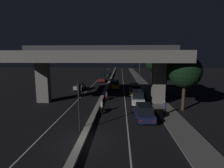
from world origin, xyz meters
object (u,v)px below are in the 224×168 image
object	(u,v)px
traffic_light_left_of_median	(79,98)
car_taxi_yellow_third	(135,89)
car_white_second	(138,97)
motorcycle_black_filtering_near	(102,107)
car_silver_lead_oncoming	(80,86)
car_dark_blue_fourth_oncoming	(107,72)
car_dark_blue_lead	(144,112)
motorcycle_white_filtering_far	(109,87)
car_dark_red_second_oncoming	(102,78)
car_taxi_yellow_fourth	(116,84)
motorcycle_red_filtering_mid	(107,96)
street_lamp	(139,64)
pedestrian_on_sidewalk	(164,108)
car_dark_green_third_oncoming	(106,75)

from	to	relation	value
traffic_light_left_of_median	car_taxi_yellow_third	world-z (taller)	traffic_light_left_of_median
car_white_second	motorcycle_black_filtering_near	size ratio (longest dim) A/B	2.27
car_silver_lead_oncoming	car_dark_blue_fourth_oncoming	size ratio (longest dim) A/B	0.96
car_taxi_yellow_third	car_dark_blue_lead	bearing A→B (deg)	-178.67
car_white_second	motorcycle_white_filtering_far	xyz separation A→B (m)	(-4.93, 10.28, -0.41)
car_dark_red_second_oncoming	car_dark_blue_fourth_oncoming	bearing A→B (deg)	-176.41
car_white_second	motorcycle_white_filtering_far	size ratio (longest dim) A/B	2.52
car_taxi_yellow_fourth	car_dark_blue_fourth_oncoming	distance (m)	32.06
car_taxi_yellow_third	motorcycle_red_filtering_mid	bearing A→B (deg)	128.65
street_lamp	car_dark_blue_fourth_oncoming	bearing A→B (deg)	112.73
pedestrian_on_sidewalk	car_dark_red_second_oncoming	bearing A→B (deg)	110.11
traffic_light_left_of_median	street_lamp	bearing A→B (deg)	74.39
car_dark_blue_lead	car_dark_red_second_oncoming	xyz separation A→B (m)	(-7.61, 29.40, 0.13)
car_dark_blue_fourth_oncoming	motorcycle_black_filtering_near	xyz separation A→B (m)	(3.05, -48.50, -0.13)
street_lamp	car_dark_red_second_oncoming	xyz separation A→B (m)	(-9.72, 2.36, -3.91)
car_dark_blue_lead	car_dark_green_third_oncoming	world-z (taller)	car_dark_blue_lead
motorcycle_black_filtering_near	car_taxi_yellow_third	bearing A→B (deg)	-27.22
motorcycle_black_filtering_near	motorcycle_red_filtering_mid	xyz separation A→B (m)	(0.06, 6.52, 0.00)
traffic_light_left_of_median	car_dark_red_second_oncoming	bearing A→B (deg)	92.26
motorcycle_red_filtering_mid	motorcycle_white_filtering_far	world-z (taller)	motorcycle_red_filtering_mid
car_taxi_yellow_third	car_taxi_yellow_fourth	xyz separation A→B (m)	(-3.60, 6.56, -0.13)
car_dark_red_second_oncoming	motorcycle_red_filtering_mid	distance (m)	20.63
motorcycle_white_filtering_far	pedestrian_on_sidewalk	xyz separation A→B (m)	(7.56, -15.38, 0.34)
motorcycle_white_filtering_far	pedestrian_on_sidewalk	distance (m)	17.14
car_dark_blue_lead	car_dark_blue_fourth_oncoming	distance (m)	51.56
street_lamp	pedestrian_on_sidewalk	distance (m)	25.77
pedestrian_on_sidewalk	motorcycle_white_filtering_far	bearing A→B (deg)	116.17
car_silver_lead_oncoming	car_dark_red_second_oncoming	xyz separation A→B (m)	(3.43, 12.49, 0.24)
street_lamp	car_dark_green_third_oncoming	xyz separation A→B (m)	(-9.75, 14.71, -4.18)
car_taxi_yellow_third	pedestrian_on_sidewalk	bearing A→B (deg)	-165.56
car_dark_blue_lead	car_silver_lead_oncoming	bearing A→B (deg)	30.76
car_silver_lead_oncoming	motorcycle_white_filtering_far	world-z (taller)	car_silver_lead_oncoming
car_silver_lead_oncoming	car_taxi_yellow_fourth	bearing A→B (deg)	108.60
car_dark_red_second_oncoming	motorcycle_red_filtering_mid	world-z (taller)	car_dark_red_second_oncoming
car_dark_blue_lead	car_dark_green_third_oncoming	xyz separation A→B (m)	(-7.65, 41.75, -0.14)
motorcycle_red_filtering_mid	motorcycle_white_filtering_far	xyz separation A→B (m)	(-0.19, 8.00, -0.01)
car_dark_red_second_oncoming	car_dark_blue_fourth_oncoming	world-z (taller)	car_dark_red_second_oncoming
car_dark_blue_lead	car_dark_green_third_oncoming	distance (m)	42.45
car_white_second	car_taxi_yellow_fourth	distance (m)	12.99
car_silver_lead_oncoming	car_dark_red_second_oncoming	bearing A→B (deg)	166.20
car_dark_red_second_oncoming	motorcycle_black_filtering_near	xyz separation A→B (m)	(2.75, -26.95, -0.39)
car_dark_green_third_oncoming	pedestrian_on_sidewalk	distance (m)	41.44
traffic_light_left_of_median	car_dark_green_third_oncoming	size ratio (longest dim) A/B	0.96
car_taxi_yellow_fourth	car_dark_green_third_oncoming	xyz separation A→B (m)	(-4.02, 22.57, -0.18)
car_dark_blue_lead	motorcycle_red_filtering_mid	bearing A→B (deg)	25.75
traffic_light_left_of_median	motorcycle_black_filtering_near	world-z (taller)	traffic_light_left_of_median
car_dark_red_second_oncoming	car_dark_green_third_oncoming	xyz separation A→B (m)	(-0.03, 12.35, -0.27)
motorcycle_black_filtering_near	car_white_second	bearing A→B (deg)	-50.36
car_taxi_yellow_third	motorcycle_red_filtering_mid	size ratio (longest dim) A/B	2.28
car_dark_blue_lead	motorcycle_white_filtering_far	distance (m)	17.69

